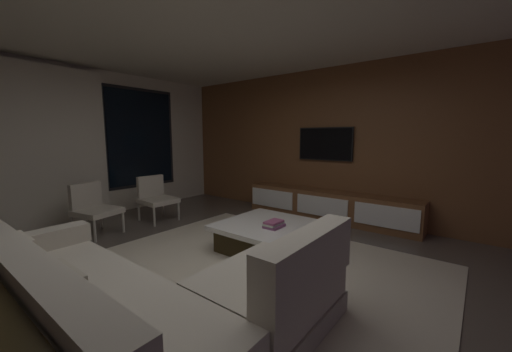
{
  "coord_description": "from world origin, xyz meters",
  "views": [
    {
      "loc": [
        -1.98,
        -2.01,
        1.48
      ],
      "look_at": [
        1.12,
        0.41,
        0.94
      ],
      "focal_mm": 20.29,
      "sensor_mm": 36.0,
      "label": 1
    }
  ],
  "objects_px": {
    "coffee_table": "(268,236)",
    "accent_chair_near_window": "(156,196)",
    "book_stack_on_coffee_table": "(274,224)",
    "media_console": "(329,206)",
    "mounted_tv": "(325,144)",
    "accent_chair_by_curtain": "(93,206)",
    "sectional_couch": "(141,305)"
  },
  "relations": [
    {
      "from": "coffee_table",
      "to": "accent_chair_by_curtain",
      "type": "xyz_separation_m",
      "value": [
        -1.12,
        2.46,
        0.25
      ]
    },
    {
      "from": "coffee_table",
      "to": "media_console",
      "type": "relative_size",
      "value": 0.37
    },
    {
      "from": "book_stack_on_coffee_table",
      "to": "media_console",
      "type": "bearing_deg",
      "value": 2.98
    },
    {
      "from": "coffee_table",
      "to": "mounted_tv",
      "type": "relative_size",
      "value": 1.13
    },
    {
      "from": "book_stack_on_coffee_table",
      "to": "accent_chair_near_window",
      "type": "height_order",
      "value": "accent_chair_near_window"
    },
    {
      "from": "sectional_couch",
      "to": "accent_chair_near_window",
      "type": "distance_m",
      "value": 3.3
    },
    {
      "from": "book_stack_on_coffee_table",
      "to": "accent_chair_near_window",
      "type": "relative_size",
      "value": 0.34
    },
    {
      "from": "coffee_table",
      "to": "accent_chair_near_window",
      "type": "height_order",
      "value": "accent_chair_near_window"
    },
    {
      "from": "accent_chair_by_curtain",
      "to": "mounted_tv",
      "type": "xyz_separation_m",
      "value": [
        3.09,
        -2.31,
        0.92
      ]
    },
    {
      "from": "accent_chair_near_window",
      "to": "mounted_tv",
      "type": "distance_m",
      "value": 3.19
    },
    {
      "from": "sectional_couch",
      "to": "media_console",
      "type": "relative_size",
      "value": 0.81
    },
    {
      "from": "coffee_table",
      "to": "media_console",
      "type": "distance_m",
      "value": 1.79
    },
    {
      "from": "sectional_couch",
      "to": "accent_chair_near_window",
      "type": "relative_size",
      "value": 3.21
    },
    {
      "from": "sectional_couch",
      "to": "mounted_tv",
      "type": "distance_m",
      "value": 4.1
    },
    {
      "from": "media_console",
      "to": "accent_chair_near_window",
      "type": "bearing_deg",
      "value": 127.32
    },
    {
      "from": "coffee_table",
      "to": "book_stack_on_coffee_table",
      "type": "xyz_separation_m",
      "value": [
        -0.09,
        -0.15,
        0.21
      ]
    },
    {
      "from": "accent_chair_by_curtain",
      "to": "media_console",
      "type": "bearing_deg",
      "value": -40.81
    },
    {
      "from": "mounted_tv",
      "to": "book_stack_on_coffee_table",
      "type": "bearing_deg",
      "value": -171.84
    },
    {
      "from": "accent_chair_by_curtain",
      "to": "mounted_tv",
      "type": "relative_size",
      "value": 0.76
    },
    {
      "from": "accent_chair_near_window",
      "to": "mounted_tv",
      "type": "height_order",
      "value": "mounted_tv"
    },
    {
      "from": "media_console",
      "to": "coffee_table",
      "type": "bearing_deg",
      "value": 178.17
    },
    {
      "from": "mounted_tv",
      "to": "accent_chair_near_window",
      "type": "bearing_deg",
      "value": 132.27
    },
    {
      "from": "book_stack_on_coffee_table",
      "to": "accent_chair_by_curtain",
      "type": "xyz_separation_m",
      "value": [
        -1.03,
        2.61,
        0.04
      ]
    },
    {
      "from": "coffee_table",
      "to": "accent_chair_by_curtain",
      "type": "relative_size",
      "value": 1.49
    },
    {
      "from": "accent_chair_by_curtain",
      "to": "media_console",
      "type": "distance_m",
      "value": 3.85
    },
    {
      "from": "accent_chair_by_curtain",
      "to": "media_console",
      "type": "height_order",
      "value": "accent_chair_by_curtain"
    },
    {
      "from": "sectional_couch",
      "to": "accent_chair_by_curtain",
      "type": "xyz_separation_m",
      "value": [
        0.84,
        2.76,
        0.14
      ]
    },
    {
      "from": "sectional_couch",
      "to": "coffee_table",
      "type": "bearing_deg",
      "value": 8.75
    },
    {
      "from": "book_stack_on_coffee_table",
      "to": "media_console",
      "type": "distance_m",
      "value": 1.89
    },
    {
      "from": "coffee_table",
      "to": "accent_chair_near_window",
      "type": "bearing_deg",
      "value": 92.12
    },
    {
      "from": "accent_chair_near_window",
      "to": "mounted_tv",
      "type": "relative_size",
      "value": 0.76
    },
    {
      "from": "sectional_couch",
      "to": "mounted_tv",
      "type": "relative_size",
      "value": 2.43
    }
  ]
}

